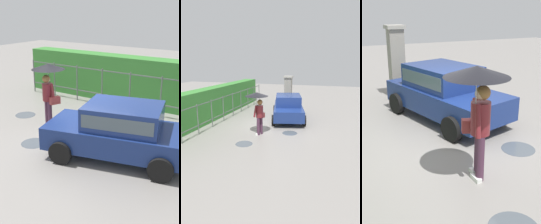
{
  "view_description": "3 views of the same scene",
  "coord_description": "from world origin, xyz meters",
  "views": [
    {
      "loc": [
        4.88,
        -6.96,
        3.82
      ],
      "look_at": [
        0.28,
        -0.06,
        0.86
      ],
      "focal_mm": 47.9,
      "sensor_mm": 36.0,
      "label": 1
    },
    {
      "loc": [
        -10.79,
        -3.24,
        3.53
      ],
      "look_at": [
        -0.17,
        -0.01,
        0.82
      ],
      "focal_mm": 34.3,
      "sensor_mm": 36.0,
      "label": 2
    },
    {
      "loc": [
        -5.4,
        2.56,
        2.89
      ],
      "look_at": [
        0.0,
        -0.05,
        0.75
      ],
      "focal_mm": 46.3,
      "sensor_mm": 36.0,
      "label": 3
    }
  ],
  "objects": [
    {
      "name": "ground_plane",
      "position": [
        0.0,
        0.0,
        0.0
      ],
      "size": [
        40.0,
        40.0,
        0.0
      ],
      "primitive_type": "plane",
      "color": "gray"
    },
    {
      "name": "car",
      "position": [
        1.57,
        -0.6,
        0.8
      ],
      "size": [
        3.99,
        2.55,
        1.48
      ],
      "rotation": [
        0.0,
        0.0,
        3.39
      ],
      "color": "navy",
      "rests_on": "ground"
    },
    {
      "name": "pedestrian",
      "position": [
        -1.51,
        0.2,
        1.56
      ],
      "size": [
        1.09,
        1.09,
        2.06
      ],
      "rotation": [
        0.0,
        0.0,
        1.19
      ],
      "color": "#47283D",
      "rests_on": "ground"
    },
    {
      "name": "gate_pillar",
      "position": [
        4.19,
        -0.01,
        1.24
      ],
      "size": [
        0.6,
        0.6,
        2.42
      ],
      "color": "gray",
      "rests_on": "ground"
    },
    {
      "name": "puddle_near",
      "position": [
        -0.91,
        -1.24,
        0.0
      ],
      "size": [
        0.74,
        0.74,
        0.0
      ],
      "primitive_type": "cylinder",
      "color": "#4C545B",
      "rests_on": "ground"
    }
  ]
}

